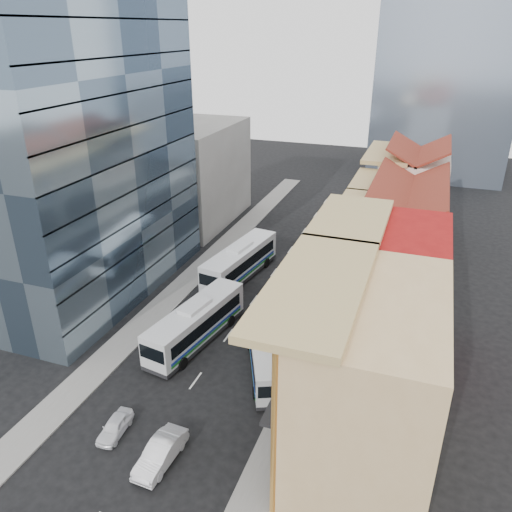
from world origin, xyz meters
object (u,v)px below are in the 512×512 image
at_px(shophouse_tan, 370,381).
at_px(sedan_left, 115,426).
at_px(bus_right, 265,354).
at_px(sedan_right, 161,453).
at_px(bus_left_near, 196,322).
at_px(bus_left_far, 240,261).
at_px(office_tower, 81,153).

bearing_deg(shophouse_tan, sedan_left, -166.18).
relative_size(bus_right, sedan_right, 2.18).
relative_size(bus_left_near, bus_right, 1.18).
bearing_deg(bus_left_far, sedan_left, -80.33).
height_order(shophouse_tan, bus_right, shophouse_tan).
relative_size(bus_left_far, sedan_left, 3.60).
xyz_separation_m(bus_left_near, sedan_left, (-0.43, -12.36, -1.36)).
bearing_deg(bus_left_near, office_tower, 168.10).
bearing_deg(shophouse_tan, sedan_right, -156.84).
bearing_deg(bus_left_near, shophouse_tan, -16.99).
bearing_deg(sedan_right, bus_left_far, 103.03).
bearing_deg(bus_right, office_tower, 136.48).
bearing_deg(bus_left_near, sedan_right, -64.17).
height_order(office_tower, bus_left_far, office_tower).
xyz_separation_m(bus_left_far, sedan_left, (0.47, -25.66, -1.44)).
distance_m(bus_left_near, sedan_right, 14.16).
xyz_separation_m(shophouse_tan, bus_left_far, (-17.29, 21.52, -3.96)).
height_order(shophouse_tan, bus_left_far, shophouse_tan).
bearing_deg(shophouse_tan, bus_left_far, 128.78).
height_order(bus_left_near, bus_right, bus_left_near).
height_order(office_tower, sedan_left, office_tower).
distance_m(shophouse_tan, bus_left_far, 27.89).
bearing_deg(office_tower, bus_right, -19.46).
bearing_deg(bus_left_near, sedan_left, -82.32).
bearing_deg(shophouse_tan, bus_right, 145.43).
distance_m(shophouse_tan, bus_left_near, 18.78).
bearing_deg(bus_left_far, office_tower, -142.65).
height_order(shophouse_tan, office_tower, office_tower).
xyz_separation_m(bus_left_near, sedan_right, (3.93, -13.55, -1.18)).
distance_m(bus_right, sedan_right, 12.10).
bearing_deg(office_tower, bus_left_near, -21.56).
bearing_deg(sedan_left, sedan_right, -19.97).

